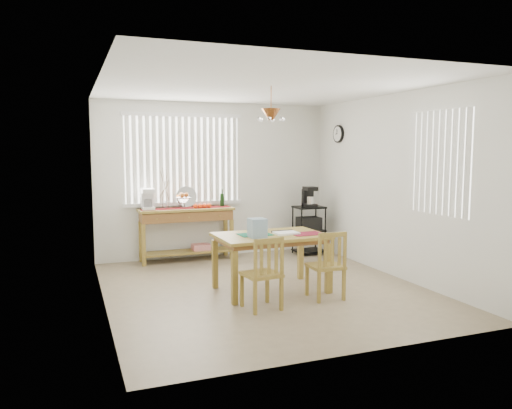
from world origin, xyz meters
name	(u,v)px	position (x,y,z in m)	size (l,w,h in m)	color
ground	(264,289)	(0.00, 0.00, -0.01)	(4.00, 4.50, 0.01)	gray
room_shell	(264,159)	(0.00, 0.02, 1.69)	(4.20, 4.70, 2.70)	white
sideboard	(187,221)	(-0.55, 2.01, 0.65)	(1.54, 0.43, 0.86)	olive
sideboard_items	(171,201)	(-0.80, 2.03, 1.00)	(1.46, 0.36, 0.66)	maroon
wire_cart	(309,225)	(1.54, 1.77, 0.50)	(0.49, 0.39, 0.84)	black
cart_items	(309,197)	(1.54, 1.77, 1.00)	(0.20, 0.24, 0.34)	black
dining_table	(271,241)	(0.05, -0.11, 0.65)	(1.39, 0.91, 0.74)	olive
table_items	(265,229)	(-0.08, -0.23, 0.82)	(1.06, 0.49, 0.24)	#126749
chair_left	(263,274)	(-0.33, -0.80, 0.41)	(0.43, 0.43, 0.84)	olive
chair_right	(327,266)	(0.55, -0.69, 0.41)	(0.40, 0.40, 0.84)	olive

